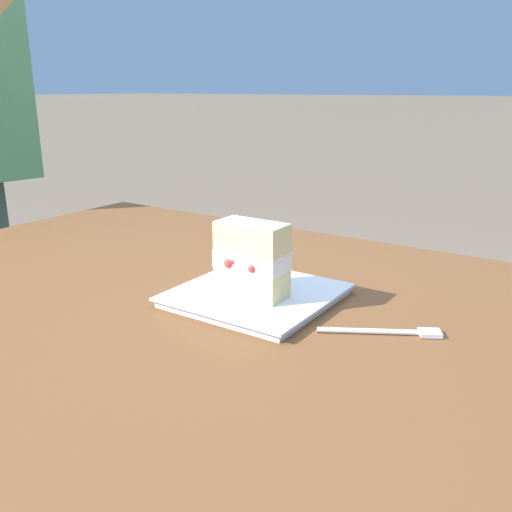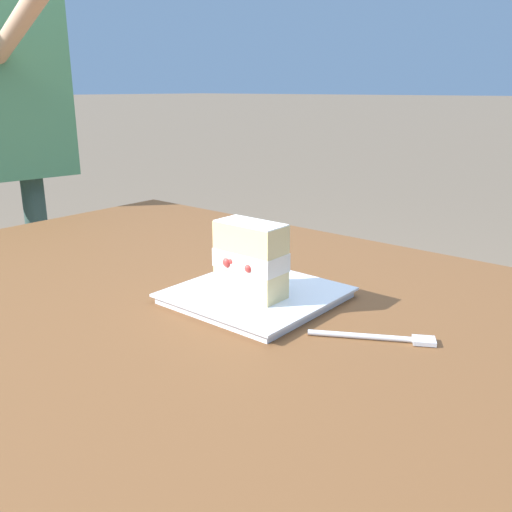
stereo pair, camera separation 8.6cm
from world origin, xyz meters
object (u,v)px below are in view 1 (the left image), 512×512
patio_table (154,348)px  cake_slice (252,259)px  dessert_plate (256,295)px  dessert_fork (388,332)px

patio_table → cake_slice: (-0.15, -0.07, 0.16)m
patio_table → cake_slice: cake_slice is taller
dessert_plate → cake_slice: 0.07m
patio_table → dessert_fork: size_ratio=8.16×
dessert_plate → cake_slice: (-0.00, 0.02, 0.07)m
dessert_fork → cake_slice: bearing=3.3°
dessert_plate → patio_table: bearing=33.1°
cake_slice → dessert_fork: size_ratio=0.75×
patio_table → dessert_plate: bearing=-146.9°
patio_table → cake_slice: size_ratio=10.89×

